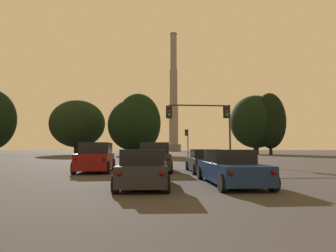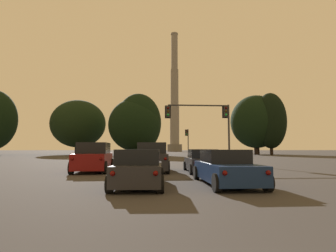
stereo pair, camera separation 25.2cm
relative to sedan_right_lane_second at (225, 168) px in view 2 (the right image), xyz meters
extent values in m
cube|color=navy|center=(0.00, -0.05, -0.14)|extent=(1.80, 4.60, 0.70)
cube|color=black|center=(0.00, 0.18, 0.48)|extent=(1.62, 2.20, 0.55)
cylinder|color=black|center=(-0.88, 1.85, -0.35)|extent=(0.22, 0.64, 0.64)
cylinder|color=black|center=(0.88, 1.85, -0.35)|extent=(0.22, 0.64, 0.64)
cylinder|color=black|center=(-0.88, -1.95, -0.35)|extent=(0.22, 0.64, 0.64)
cylinder|color=black|center=(0.88, -1.95, -0.35)|extent=(0.22, 0.64, 0.64)
sphere|color=#500705|center=(-0.72, -2.37, 0.01)|extent=(0.17, 0.17, 0.17)
sphere|color=#500705|center=(0.72, -2.37, 0.01)|extent=(0.17, 0.17, 0.17)
cube|color=#232328|center=(0.15, 5.70, -0.14)|extent=(1.84, 4.05, 0.72)
cube|color=black|center=(0.13, 5.30, 0.49)|extent=(1.62, 1.95, 0.55)
cylinder|color=black|center=(-0.64, 7.35, -0.37)|extent=(0.24, 0.61, 0.60)
cylinder|color=black|center=(1.04, 7.30, -0.37)|extent=(0.24, 0.61, 0.60)
cylinder|color=black|center=(-0.74, 4.10, -0.37)|extent=(0.24, 0.61, 0.60)
cylinder|color=black|center=(0.94, 4.05, -0.37)|extent=(0.24, 0.61, 0.60)
sphere|color=#500705|center=(-0.60, 3.71, 0.02)|extent=(0.17, 0.17, 0.17)
sphere|color=#500705|center=(0.76, 3.66, 0.02)|extent=(0.17, 0.17, 0.17)
cube|color=#232328|center=(-2.97, 6.62, 0.02)|extent=(1.99, 4.83, 0.95)
cube|color=black|center=(-2.96, 6.74, 0.84)|extent=(1.82, 2.82, 0.70)
cylinder|color=black|center=(-3.88, 8.56, -0.29)|extent=(0.23, 0.76, 0.76)
cylinder|color=black|center=(-2.00, 8.53, -0.29)|extent=(0.23, 0.76, 0.76)
cylinder|color=black|center=(-3.93, 4.71, -0.29)|extent=(0.23, 0.76, 0.76)
cylinder|color=black|center=(-2.05, 4.68, -0.29)|extent=(0.23, 0.76, 0.76)
sphere|color=#500705|center=(-3.78, 4.21, 0.23)|extent=(0.17, 0.17, 0.17)
sphere|color=#500705|center=(-2.22, 4.19, 0.23)|extent=(0.17, 0.17, 0.17)
cube|color=#232328|center=(-3.53, -0.28, -0.14)|extent=(1.91, 4.08, 0.72)
cube|color=black|center=(-3.55, -0.68, 0.49)|extent=(1.65, 1.97, 0.55)
cylinder|color=black|center=(-4.29, 1.38, -0.37)|extent=(0.25, 0.61, 0.60)
cylinder|color=black|center=(-2.61, 1.30, -0.37)|extent=(0.25, 0.61, 0.60)
cylinder|color=black|center=(-4.45, -1.87, -0.37)|extent=(0.25, 0.61, 0.60)
cylinder|color=black|center=(-2.77, -1.95, -0.37)|extent=(0.25, 0.61, 0.60)
sphere|color=#500705|center=(-4.31, -2.27, 0.02)|extent=(0.17, 0.17, 0.17)
sphere|color=#500705|center=(-2.95, -2.34, 0.02)|extent=(0.17, 0.17, 0.17)
cube|color=maroon|center=(-6.72, 6.70, 0.02)|extent=(2.11, 4.87, 0.95)
cube|color=black|center=(-6.73, 6.82, 0.84)|extent=(1.89, 2.87, 0.70)
cylinder|color=black|center=(-7.74, 8.58, -0.29)|extent=(0.25, 0.77, 0.76)
cylinder|color=black|center=(-5.86, 8.66, -0.29)|extent=(0.25, 0.77, 0.76)
cylinder|color=black|center=(-7.58, 4.74, -0.29)|extent=(0.25, 0.77, 0.76)
cylinder|color=black|center=(-5.70, 4.81, -0.29)|extent=(0.25, 0.77, 0.76)
sphere|color=#500705|center=(-7.40, 4.25, 0.23)|extent=(0.17, 0.17, 0.17)
sphere|color=#500705|center=(-5.84, 4.31, 0.23)|extent=(0.17, 0.17, 0.17)
cylinder|color=#2D2D30|center=(4.55, 13.97, 2.20)|extent=(0.18, 0.18, 5.74)
cylinder|color=black|center=(4.55, 13.97, -0.62)|extent=(0.40, 0.40, 0.10)
cube|color=#282828|center=(4.26, 13.97, 4.40)|extent=(0.34, 0.34, 1.04)
cube|color=black|center=(4.26, 14.15, 4.40)|extent=(0.58, 0.03, 1.25)
sphere|color=#320504|center=(4.26, 13.78, 4.73)|extent=(0.22, 0.22, 0.22)
sphere|color=#352604|center=(4.26, 13.78, 4.40)|extent=(0.22, 0.22, 0.22)
sphere|color=green|center=(4.26, 13.78, 4.08)|extent=(0.22, 0.22, 0.22)
cylinder|color=#2D2D30|center=(1.60, 13.97, 4.97)|extent=(5.90, 0.14, 0.14)
sphere|color=#2D2D30|center=(4.55, 13.97, 4.97)|extent=(0.18, 0.18, 0.18)
cube|color=#282828|center=(-1.35, 13.97, 4.33)|extent=(0.34, 0.34, 1.04)
cube|color=black|center=(-1.35, 14.15, 4.33)|extent=(0.58, 0.03, 1.25)
sphere|color=#320504|center=(-1.35, 13.78, 4.66)|extent=(0.22, 0.22, 0.22)
sphere|color=#352604|center=(-1.35, 13.78, 4.33)|extent=(0.22, 0.22, 0.22)
sphere|color=green|center=(-1.35, 13.78, 4.01)|extent=(0.22, 0.22, 0.22)
cylinder|color=#2D2D30|center=(4.59, 40.33, 2.00)|extent=(0.18, 0.18, 5.33)
cylinder|color=black|center=(4.59, 40.33, -0.62)|extent=(0.40, 0.40, 0.10)
cube|color=#282828|center=(4.30, 40.33, 3.99)|extent=(0.34, 0.34, 1.04)
cube|color=black|center=(4.30, 40.51, 3.99)|extent=(0.58, 0.03, 1.25)
sphere|color=#320504|center=(4.30, 40.14, 4.31)|extent=(0.22, 0.22, 0.22)
sphere|color=#352604|center=(4.30, 40.14, 3.99)|extent=(0.22, 0.22, 0.22)
sphere|color=green|center=(4.30, 40.14, 3.67)|extent=(0.22, 0.22, 0.22)
cylinder|color=slate|center=(10.58, 127.19, 1.27)|extent=(7.76, 7.76, 3.88)
cylinder|color=gray|center=(10.58, 127.19, 13.34)|extent=(4.85, 4.85, 20.25)
cylinder|color=gray|center=(10.58, 127.19, 33.59)|extent=(4.17, 4.17, 20.25)
cylinder|color=gray|center=(10.58, 127.19, 53.84)|extent=(3.49, 3.49, 20.25)
cylinder|color=gray|center=(10.58, 127.19, 63.61)|extent=(3.91, 3.91, 0.70)
cylinder|color=black|center=(-6.41, 50.29, 0.57)|extent=(1.22, 1.22, 2.48)
ellipsoid|color=black|center=(-6.41, 50.29, 6.38)|extent=(12.17, 10.96, 12.17)
cylinder|color=black|center=(-5.58, 50.41, 0.47)|extent=(1.06, 1.06, 2.27)
ellipsoid|color=black|center=(-5.58, 50.41, 6.80)|extent=(10.62, 9.56, 13.87)
cylinder|color=black|center=(-21.17, 57.43, 1.00)|extent=(1.37, 1.37, 3.34)
ellipsoid|color=black|center=(-21.17, 57.43, 7.22)|extent=(13.74, 12.36, 12.12)
cylinder|color=black|center=(26.53, 50.81, 0.96)|extent=(0.76, 0.76, 3.25)
ellipsoid|color=black|center=(26.53, 50.81, 7.70)|extent=(7.58, 6.82, 13.64)
cylinder|color=black|center=(24.08, 53.68, 1.01)|extent=(1.28, 1.28, 3.35)
ellipsoid|color=black|center=(24.08, 53.68, 7.71)|extent=(12.84, 11.55, 13.43)
camera|label=1|loc=(-3.43, -10.71, 0.79)|focal=28.00mm
camera|label=2|loc=(-3.18, -10.73, 0.79)|focal=28.00mm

